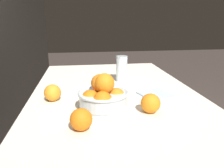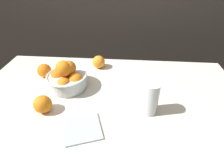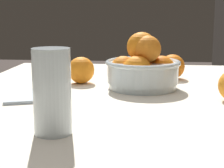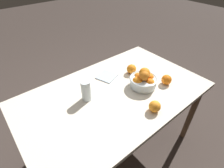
# 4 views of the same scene
# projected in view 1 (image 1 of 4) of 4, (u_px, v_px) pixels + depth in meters

# --- Properties ---
(dining_table) EXTENTS (1.40, 0.85, 0.70)m
(dining_table) POSITION_uv_depth(u_px,v_px,m) (115.00, 104.00, 1.17)
(dining_table) COLOR beige
(dining_table) RESTS_ON ground_plane
(fruit_bowl) EXTENTS (0.21, 0.21, 0.16)m
(fruit_bowl) POSITION_uv_depth(u_px,v_px,m) (103.00, 96.00, 0.91)
(fruit_bowl) COLOR silver
(fruit_bowl) RESTS_ON dining_table
(juice_glass) EXTENTS (0.07, 0.07, 0.15)m
(juice_glass) POSITION_uv_depth(u_px,v_px,m) (122.00, 70.00, 1.32)
(juice_glass) COLOR #F4A314
(juice_glass) RESTS_ON dining_table
(orange_loose_near_bowl) EXTENTS (0.08, 0.08, 0.08)m
(orange_loose_near_bowl) POSITION_uv_depth(u_px,v_px,m) (53.00, 93.00, 1.02)
(orange_loose_near_bowl) COLOR orange
(orange_loose_near_bowl) RESTS_ON dining_table
(orange_loose_front) EXTENTS (0.08, 0.08, 0.08)m
(orange_loose_front) POSITION_uv_depth(u_px,v_px,m) (151.00, 103.00, 0.89)
(orange_loose_front) COLOR orange
(orange_loose_front) RESTS_ON dining_table
(orange_loose_aside) EXTENTS (0.08, 0.08, 0.08)m
(orange_loose_aside) POSITION_uv_depth(u_px,v_px,m) (81.00, 119.00, 0.75)
(orange_loose_aside) COLOR orange
(orange_loose_aside) RESTS_ON dining_table
(napkin) EXTENTS (0.18, 0.18, 0.01)m
(napkin) POSITION_uv_depth(u_px,v_px,m) (156.00, 94.00, 1.10)
(napkin) COLOR silver
(napkin) RESTS_ON dining_table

